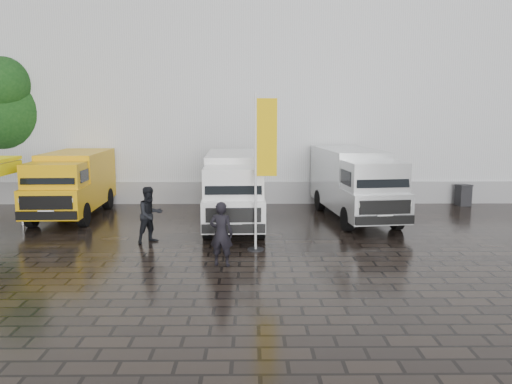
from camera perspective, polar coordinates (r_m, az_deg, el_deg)
ground at (r=15.05m, az=1.80°, el=-6.88°), size 120.00×120.00×0.00m
exhibition_hall at (r=30.61m, az=4.46°, el=12.64°), size 44.00×16.00×12.00m
hall_plinth at (r=22.84m, az=6.02°, el=-0.07°), size 44.00×0.15×1.00m
van_yellow at (r=21.03m, az=-20.28°, el=0.72°), size 2.26×5.55×2.54m
van_white at (r=18.23m, az=-2.49°, el=0.17°), size 2.15×6.07×2.61m
van_silver at (r=19.77m, az=11.26°, el=0.81°), size 2.77×6.37×2.67m
flagpole at (r=14.75m, az=0.66°, el=3.20°), size 0.88×0.50×4.73m
tree at (r=26.07m, az=-26.41°, el=8.69°), size 3.78×3.91×6.79m
wheelie_bin at (r=24.07m, az=22.61°, el=-0.32°), size 0.65×0.65×0.95m
person_front at (r=13.59m, az=-3.99°, el=-4.78°), size 0.72×0.55×1.78m
person_tent at (r=16.27m, az=-12.01°, el=-2.57°), size 1.11×1.10×1.81m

